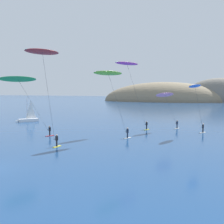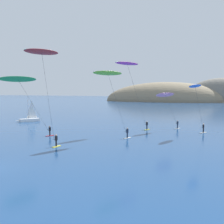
# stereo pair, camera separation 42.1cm
# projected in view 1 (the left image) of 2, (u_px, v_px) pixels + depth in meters

# --- Properties ---
(headland_island) EXTENTS (103.68, 37.55, 31.01)m
(headland_island) POSITION_uv_depth(u_px,v_px,m) (181.00, 102.00, 187.72)
(headland_island) COLOR slate
(headland_island) RESTS_ON ground
(sailboat_near) EXTENTS (3.89, 5.58, 5.70)m
(sailboat_near) POSITION_uv_depth(u_px,v_px,m) (27.00, 119.00, 68.47)
(sailboat_near) COLOR white
(sailboat_near) RESTS_ON ground
(kitesurfer_green) EXTENTS (3.76, 9.30, 9.85)m
(kitesurfer_green) POSITION_uv_depth(u_px,v_px,m) (20.00, 83.00, 42.49)
(kitesurfer_green) COLOR red
(kitesurfer_green) RESTS_ON ground
(kitesurfer_blue) EXTENTS (2.70, 7.35, 8.71)m
(kitesurfer_blue) POSITION_uv_depth(u_px,v_px,m) (196.00, 91.00, 46.88)
(kitesurfer_blue) COLOR silver
(kitesurfer_blue) RESTS_ON ground
(kitesurfer_red) EXTENTS (3.16, 5.32, 12.91)m
(kitesurfer_red) POSITION_uv_depth(u_px,v_px,m) (43.00, 59.00, 35.83)
(kitesurfer_red) COLOR yellow
(kitesurfer_red) RESTS_ON ground
(kitesurfer_lime) EXTENTS (3.52, 7.70, 10.57)m
(kitesurfer_lime) POSITION_uv_depth(u_px,v_px,m) (110.00, 79.00, 41.33)
(kitesurfer_lime) COLOR silver
(kitesurfer_lime) RESTS_ON ground
(kitesurfer_pink) EXTENTS (3.67, 7.41, 7.33)m
(kitesurfer_pink) POSITION_uv_depth(u_px,v_px,m) (166.00, 97.00, 52.85)
(kitesurfer_pink) COLOR silver
(kitesurfer_pink) RESTS_ON ground
(kitesurfer_magenta) EXTENTS (4.02, 9.23, 12.66)m
(kitesurfer_magenta) POSITION_uv_depth(u_px,v_px,m) (129.00, 69.00, 49.76)
(kitesurfer_magenta) COLOR yellow
(kitesurfer_magenta) RESTS_ON ground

